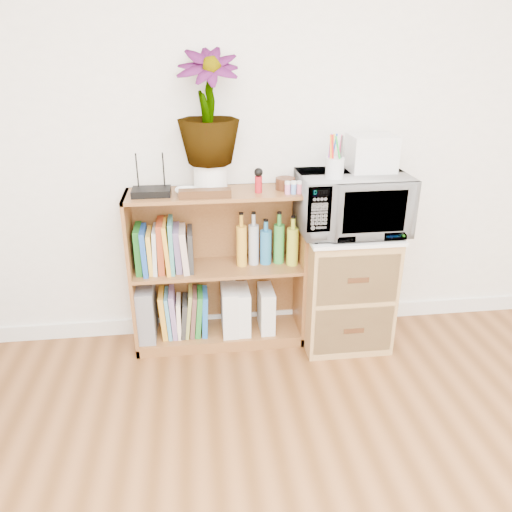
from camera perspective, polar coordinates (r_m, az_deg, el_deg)
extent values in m
cube|color=white|center=(3.29, 1.89, -7.02)|extent=(4.00, 0.02, 0.10)
cube|color=brown|center=(2.93, -4.35, -1.64)|extent=(1.00, 0.30, 0.95)
cube|color=#9E7542|center=(3.04, 10.08, -3.61)|extent=(0.50, 0.45, 0.70)
imported|color=white|center=(2.83, 10.89, 5.96)|extent=(0.60, 0.41, 0.33)
cylinder|color=silver|center=(2.68, 8.98, 9.91)|extent=(0.10, 0.10, 0.11)
cube|color=silver|center=(2.87, 13.07, 11.39)|extent=(0.25, 0.21, 0.20)
cube|color=black|center=(2.75, -11.87, 7.19)|extent=(0.20, 0.14, 0.04)
imported|color=white|center=(2.73, -7.88, 7.30)|extent=(0.13, 0.13, 0.03)
cylinder|color=white|center=(2.76, -5.22, 8.93)|extent=(0.18, 0.18, 0.15)
imported|color=#327F39|center=(2.70, -5.51, 16.51)|extent=(0.33, 0.33, 0.58)
cube|color=#341F0E|center=(2.66, -5.86, 7.12)|extent=(0.28, 0.07, 0.04)
cylinder|color=#A6141E|center=(2.73, 0.28, 8.18)|extent=(0.04, 0.04, 0.09)
cylinder|color=#3B1C10|center=(2.81, 3.35, 8.27)|extent=(0.11, 0.11, 0.06)
cube|color=pink|center=(2.72, 4.31, 7.65)|extent=(0.11, 0.04, 0.06)
cube|color=slate|center=(3.06, -12.35, -6.12)|extent=(0.10, 0.26, 0.33)
cube|color=silver|center=(3.05, -3.05, -6.08)|extent=(0.09, 0.23, 0.29)
cube|color=silver|center=(3.05, -1.62, -6.10)|extent=(0.09, 0.22, 0.28)
cube|color=silver|center=(3.07, 1.16, -6.02)|extent=(0.09, 0.22, 0.27)
cube|color=#1A631E|center=(2.89, -13.24, 0.75)|extent=(0.04, 0.20, 0.26)
cube|color=#1B48A5|center=(2.88, -12.56, 0.76)|extent=(0.03, 0.20, 0.26)
cube|color=yellow|center=(2.89, -11.95, 0.57)|extent=(0.03, 0.20, 0.24)
cube|color=beige|center=(2.88, -11.42, 0.77)|extent=(0.03, 0.20, 0.26)
cube|color=#99391A|center=(2.87, -10.80, 1.15)|extent=(0.04, 0.20, 0.29)
cube|color=gold|center=(2.87, -10.13, 1.17)|extent=(0.04, 0.20, 0.29)
cube|color=teal|center=(2.87, -9.61, 1.30)|extent=(0.02, 0.20, 0.30)
cube|color=slate|center=(2.87, -8.93, 0.84)|extent=(0.04, 0.20, 0.25)
cube|color=#CAAD9D|center=(2.87, -8.17, 0.88)|extent=(0.05, 0.20, 0.25)
cube|color=#272727|center=(2.87, -7.48, 0.80)|extent=(0.03, 0.20, 0.24)
cylinder|color=gold|center=(2.87, -1.66, 1.79)|extent=(0.06, 0.06, 0.31)
cylinder|color=#A9B1BF|center=(2.88, -0.24, 1.82)|extent=(0.06, 0.06, 0.31)
cylinder|color=teal|center=(2.89, 1.16, 1.46)|extent=(0.07, 0.07, 0.26)
cylinder|color=green|center=(2.90, 2.69, 1.90)|extent=(0.06, 0.06, 0.30)
cylinder|color=gold|center=(2.91, 4.13, 1.82)|extent=(0.07, 0.07, 0.29)
cube|color=gold|center=(3.06, -10.51, -6.44)|extent=(0.04, 0.19, 0.28)
cube|color=teal|center=(3.06, -9.94, -6.49)|extent=(0.03, 0.19, 0.27)
cube|color=#836699|center=(3.06, -9.39, -6.36)|extent=(0.04, 0.19, 0.29)
cube|color=#FEE5C6|center=(3.07, -8.77, -6.79)|extent=(0.03, 0.19, 0.23)
cube|color=#2B2B2B|center=(3.07, -8.20, -6.82)|extent=(0.05, 0.19, 0.22)
cube|color=olive|center=(3.05, -7.69, -6.28)|extent=(0.05, 0.19, 0.29)
cube|color=brown|center=(3.06, -7.17, -6.37)|extent=(0.05, 0.19, 0.27)
cube|color=#1F7429|center=(3.05, -6.55, -6.34)|extent=(0.06, 0.19, 0.27)
cube|color=#1C5AAC|center=(3.06, -5.89, -6.35)|extent=(0.04, 0.19, 0.27)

